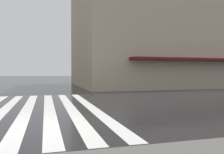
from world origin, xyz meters
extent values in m
plane|color=black|center=(0.00, 0.00, 0.00)|extent=(220.00, 220.00, 0.00)
cube|color=silver|center=(4.00, -2.49, 0.00)|extent=(13.00, 0.50, 0.01)
cube|color=silver|center=(4.00, -1.49, 0.00)|extent=(13.00, 0.50, 0.01)
cube|color=silver|center=(4.00, -0.49, 0.00)|extent=(13.00, 0.50, 0.01)
cube|color=silver|center=(4.00, 0.51, 0.00)|extent=(13.00, 0.50, 0.01)
cube|color=silver|center=(4.00, 1.51, 0.00)|extent=(13.00, 0.50, 0.01)
cube|color=tan|center=(21.04, -15.78, 9.12)|extent=(17.09, 23.03, 18.24)
cube|color=#591419|center=(11.90, -15.78, 3.00)|extent=(1.20, 16.12, 0.24)
camera|label=1|loc=(-7.69, -0.33, 1.74)|focal=37.43mm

